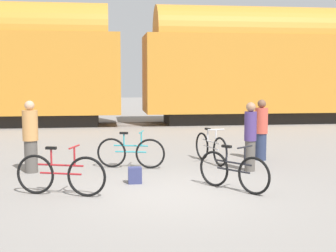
% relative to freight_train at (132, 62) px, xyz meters
% --- Properties ---
extents(ground_plane, '(80.00, 80.00, 0.00)m').
position_rel_freight_train_xyz_m(ground_plane, '(-0.00, -12.84, -2.88)').
color(ground_plane, gray).
extents(freight_train, '(26.25, 2.86, 5.44)m').
position_rel_freight_train_xyz_m(freight_train, '(0.00, 0.00, 0.00)').
color(freight_train, black).
rests_on(freight_train, ground_plane).
extents(rail_near, '(38.25, 0.07, 0.01)m').
position_rel_freight_train_xyz_m(rail_near, '(-0.00, -0.72, -2.87)').
color(rail_near, '#4C4238').
rests_on(rail_near, ground_plane).
extents(rail_far, '(38.25, 0.07, 0.01)m').
position_rel_freight_train_xyz_m(rail_far, '(-0.00, 0.72, -2.87)').
color(rail_far, '#4C4238').
rests_on(rail_far, ground_plane).
extents(bicycle_teal, '(1.63, 0.55, 0.90)m').
position_rel_freight_train_xyz_m(bicycle_teal, '(-0.64, -10.30, -2.49)').
color(bicycle_teal, black).
rests_on(bicycle_teal, ground_plane).
extents(bicycle_maroon, '(1.70, 0.62, 0.94)m').
position_rel_freight_train_xyz_m(bicycle_maroon, '(-2.07, -12.74, -2.48)').
color(bicycle_maroon, black).
rests_on(bicycle_maroon, ground_plane).
extents(bicycle_black, '(1.07, 1.36, 0.90)m').
position_rel_freight_train_xyz_m(bicycle_black, '(1.22, -12.79, -2.49)').
color(bicycle_black, black).
rests_on(bicycle_black, ground_plane).
extents(bicycle_silver, '(0.53, 1.71, 0.90)m').
position_rel_freight_train_xyz_m(bicycle_silver, '(1.44, -9.87, -2.49)').
color(bicycle_silver, black).
rests_on(bicycle_silver, ground_plane).
extents(person_in_red, '(0.34, 0.34, 1.61)m').
position_rel_freight_train_xyz_m(person_in_red, '(2.84, -9.67, -2.07)').
color(person_in_red, '#283351').
rests_on(person_in_red, ground_plane).
extents(person_in_tan, '(0.35, 0.35, 1.67)m').
position_rel_freight_train_xyz_m(person_in_tan, '(-2.95, -10.52, -2.04)').
color(person_in_tan, '#514C47').
rests_on(person_in_tan, ground_plane).
extents(person_in_purple, '(0.28, 0.28, 1.62)m').
position_rel_freight_train_xyz_m(person_in_purple, '(2.12, -11.03, -2.05)').
color(person_in_purple, '#514C47').
rests_on(person_in_purple, ground_plane).
extents(backpack, '(0.28, 0.20, 0.34)m').
position_rel_freight_train_xyz_m(backpack, '(-0.64, -11.95, -2.71)').
color(backpack, navy).
rests_on(backpack, ground_plane).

